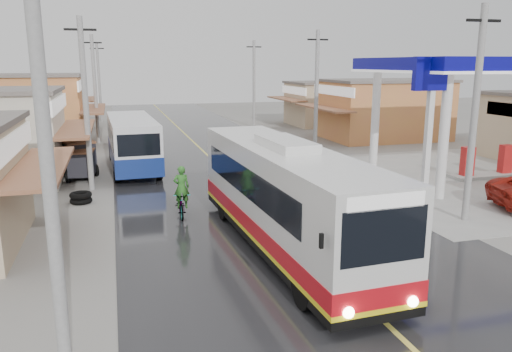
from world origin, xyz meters
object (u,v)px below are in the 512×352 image
(second_bus, at_px, (132,142))
(tyre_stack, at_px, (81,198))
(tricycle_near, at_px, (82,163))
(tricycle_far, at_px, (76,155))
(cyclist, at_px, (181,200))
(coach_bus, at_px, (284,197))

(second_bus, relative_size, tyre_stack, 9.41)
(second_bus, relative_size, tricycle_near, 4.12)
(tricycle_far, bearing_deg, tyre_stack, -104.94)
(tricycle_far, bearing_deg, tricycle_near, -95.43)
(cyclist, bearing_deg, tricycle_near, 121.31)
(cyclist, height_order, tricycle_far, cyclist)
(second_bus, bearing_deg, tyre_stack, -112.76)
(tyre_stack, bearing_deg, cyclist, -38.51)
(cyclist, relative_size, tricycle_near, 0.96)
(coach_bus, bearing_deg, tricycle_near, 116.62)
(second_bus, distance_m, cyclist, 9.97)
(coach_bus, xyz_separation_m, tricycle_far, (-7.18, 13.59, -0.65))
(coach_bus, xyz_separation_m, second_bus, (-4.19, 14.20, -0.16))
(tricycle_near, bearing_deg, second_bus, 41.91)
(tricycle_near, distance_m, tyre_stack, 4.79)
(tricycle_near, relative_size, tyre_stack, 2.28)
(coach_bus, bearing_deg, tyre_stack, 129.14)
(coach_bus, height_order, tricycle_far, coach_bus)
(cyclist, bearing_deg, tricycle_far, 119.51)
(tricycle_far, distance_m, tyre_stack, 6.16)
(coach_bus, distance_m, tricycle_near, 14.05)
(tricycle_near, height_order, tyre_stack, tricycle_near)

